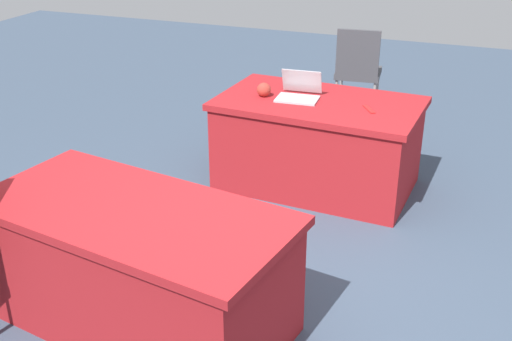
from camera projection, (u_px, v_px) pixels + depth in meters
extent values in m
plane|color=#3D4C60|center=(262.00, 329.00, 3.49)|extent=(14.40, 14.40, 0.00)
cube|color=#AD1E23|center=(319.00, 104.00, 4.85)|extent=(1.61, 1.01, 0.05)
cube|color=#AD1E23|center=(317.00, 147.00, 5.01)|extent=(1.54, 0.97, 0.67)
cube|color=#AD1E23|center=(132.00, 213.00, 3.27)|extent=(1.82, 1.09, 0.05)
cube|color=#AD1E23|center=(138.00, 271.00, 3.42)|extent=(1.75, 1.05, 0.67)
cylinder|color=#9E9993|center=(341.00, 90.00, 6.70)|extent=(0.03, 0.03, 0.45)
cylinder|color=#9E9993|center=(377.00, 93.00, 6.61)|extent=(0.03, 0.03, 0.45)
cylinder|color=#9E9993|center=(336.00, 101.00, 6.37)|extent=(0.03, 0.03, 0.45)
cylinder|color=#9E9993|center=(373.00, 104.00, 6.28)|extent=(0.03, 0.03, 0.45)
cube|color=#47474C|center=(358.00, 73.00, 6.38)|extent=(0.48, 0.48, 0.06)
cube|color=#47474C|center=(358.00, 53.00, 6.10)|extent=(0.42, 0.08, 0.45)
cube|color=silver|center=(297.00, 99.00, 4.85)|extent=(0.33, 0.24, 0.02)
cube|color=#B7B7BC|center=(302.00, 81.00, 4.93)|extent=(0.32, 0.10, 0.19)
sphere|color=#B2382D|center=(264.00, 90.00, 4.91)|extent=(0.11, 0.11, 0.11)
cube|color=red|center=(369.00, 109.00, 4.65)|extent=(0.12, 0.17, 0.01)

